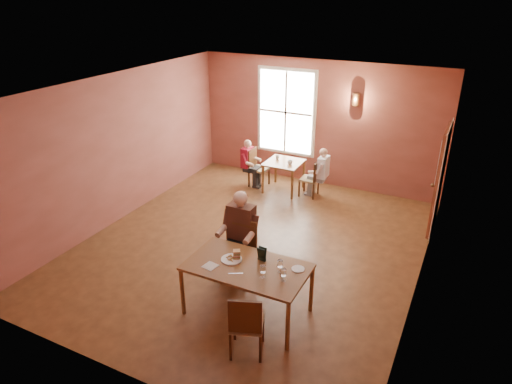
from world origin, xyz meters
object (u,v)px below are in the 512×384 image
at_px(main_table, 247,289).
at_px(diner_white, 311,173).
at_px(second_table, 284,176).
at_px(chair_diner_maroon, 259,168).
at_px(chair_diner_white, 309,178).
at_px(diner_main, 237,244).
at_px(chair_empty, 247,322).
at_px(chair_diner_main, 238,254).
at_px(diner_maroon, 258,164).

height_order(main_table, diner_white, diner_white).
relative_size(second_table, chair_diner_maroon, 0.89).
bearing_deg(diner_white, chair_diner_white, 90.00).
relative_size(diner_main, chair_empty, 1.49).
xyz_separation_m(main_table, chair_diner_main, (-0.50, 0.65, 0.11)).
relative_size(diner_main, second_table, 1.76).
bearing_deg(diner_maroon, chair_diner_main, 21.60).
relative_size(main_table, diner_maroon, 1.58).
distance_m(chair_diner_main, second_table, 3.82).
xyz_separation_m(main_table, second_table, (-1.30, 4.39, -0.05)).
xyz_separation_m(second_table, chair_diner_maroon, (-0.65, 0.00, 0.10)).
relative_size(chair_diner_white, chair_diner_maroon, 0.94).
distance_m(chair_empty, chair_diner_maroon, 5.60).
distance_m(chair_diner_white, chair_diner_maroon, 1.30).
height_order(chair_diner_main, diner_white, diner_white).
relative_size(main_table, chair_diner_maroon, 1.90).
height_order(second_table, chair_diner_maroon, chair_diner_maroon).
relative_size(second_table, diner_white, 0.72).
xyz_separation_m(diner_white, diner_maroon, (-1.36, 0.00, -0.01)).
xyz_separation_m(second_table, chair_diner_white, (0.65, 0.00, 0.07)).
distance_m(chair_diner_main, diner_maroon, 4.02).
height_order(chair_empty, diner_maroon, diner_maroon).
distance_m(diner_white, diner_maroon, 1.36).
distance_m(second_table, diner_maroon, 0.71).
bearing_deg(diner_main, chair_diner_main, -90.00).
height_order(diner_main, chair_diner_white, diner_main).
bearing_deg(diner_maroon, chair_diner_white, 90.00).
relative_size(chair_diner_white, diner_maroon, 0.78).
bearing_deg(chair_diner_main, chair_empty, 122.48).
relative_size(main_table, diner_main, 1.21).
bearing_deg(chair_diner_white, diner_main, -177.73).
bearing_deg(second_table, chair_diner_white, 0.00).
bearing_deg(chair_diner_white, second_table, 90.00).
bearing_deg(chair_diner_white, chair_diner_main, -177.71).
height_order(second_table, diner_maroon, diner_maroon).
distance_m(diner_main, second_table, 3.87).
xyz_separation_m(chair_diner_main, second_table, (-0.80, 3.74, -0.16)).
bearing_deg(chair_empty, diner_white, 80.14).
height_order(chair_diner_white, diner_maroon, diner_maroon).
bearing_deg(diner_maroon, diner_main, 21.44).
distance_m(main_table, chair_empty, 0.80).
height_order(main_table, diner_main, diner_main).
relative_size(chair_empty, diner_maroon, 0.87).
relative_size(chair_diner_main, chair_diner_maroon, 1.13).
height_order(chair_empty, second_table, chair_empty).
distance_m(chair_diner_main, chair_diner_maroon, 4.01).
xyz_separation_m(chair_diner_main, diner_maroon, (-1.48, 3.74, 0.03)).
bearing_deg(second_table, diner_white, 0.00).
distance_m(diner_main, diner_white, 3.77).
distance_m(chair_empty, diner_maroon, 5.61).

